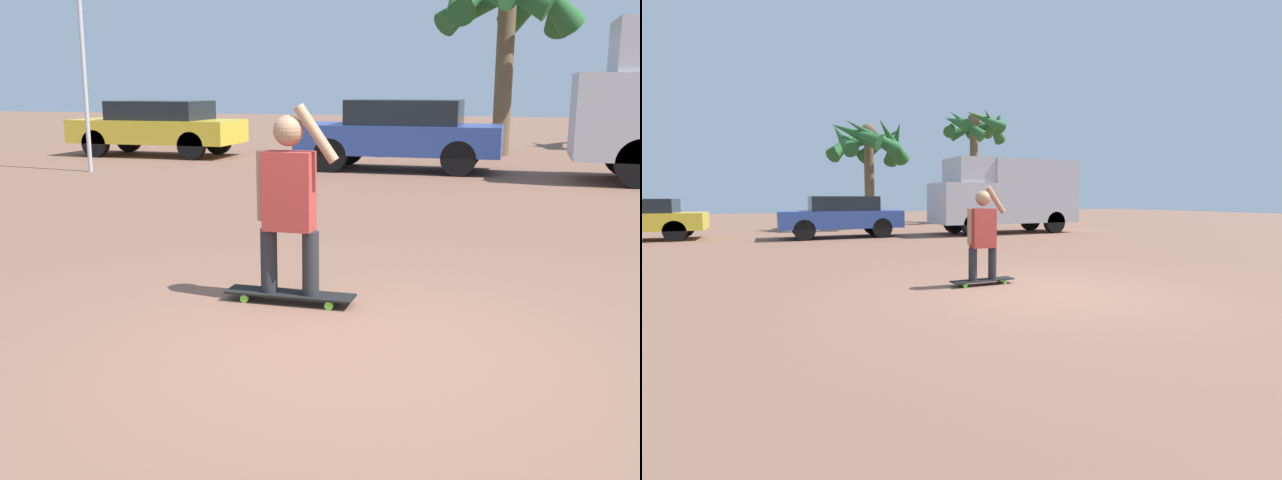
% 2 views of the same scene
% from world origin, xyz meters
% --- Properties ---
extents(ground_plane, '(80.00, 80.00, 0.00)m').
position_xyz_m(ground_plane, '(0.00, 0.00, 0.00)').
color(ground_plane, brown).
extents(skateboard, '(1.09, 0.25, 0.09)m').
position_xyz_m(skateboard, '(-0.71, 0.93, 0.07)').
color(skateboard, black).
rests_on(skateboard, ground_plane).
extents(person_skateboarder, '(0.69, 0.25, 1.56)m').
position_xyz_m(person_skateboarder, '(-0.71, 0.93, 0.92)').
color(person_skateboarder, '#28282D').
rests_on(person_skateboarder, skateboard).
extents(camper_van, '(6.02, 2.06, 2.98)m').
position_xyz_m(camper_van, '(5.10, 10.04, 1.64)').
color(camper_van, black).
rests_on(camper_van, ground_plane).
extents(parked_car_blue, '(4.29, 1.73, 1.50)m').
position_xyz_m(parked_car_blue, '(-1.44, 10.77, 0.80)').
color(parked_car_blue, black).
rests_on(parked_car_blue, ground_plane).
extents(palm_tree_near_van, '(4.05, 3.94, 6.60)m').
position_xyz_m(palm_tree_near_van, '(7.35, 17.62, 5.41)').
color(palm_tree_near_van, brown).
rests_on(palm_tree_near_van, ground_plane).
extents(palm_tree_center_background, '(4.01, 4.10, 5.12)m').
position_xyz_m(palm_tree_center_background, '(0.51, 14.92, 4.01)').
color(palm_tree_center_background, brown).
rests_on(palm_tree_center_background, ground_plane).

